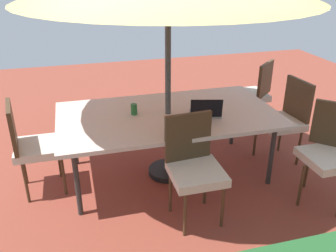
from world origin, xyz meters
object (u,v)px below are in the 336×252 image
Objects in this scene: dining_table at (168,117)px; cup at (134,109)px; laptop at (205,112)px; chair_east at (32,143)px; chair_north at (194,164)px; chair_northwest at (330,150)px; chair_west at (285,117)px; chair_southwest at (253,92)px.

dining_table is 0.37m from cup.
laptop is (-0.35, 0.17, 0.09)m from dining_table.
chair_east is 8.66× the size of cup.
chair_north is (-0.03, 0.76, -0.14)m from dining_table.
chair_northwest is at bearing -8.68° from chair_north.
chair_east is at bearing 145.83° from chair_north.
cup reaches higher than dining_table.
chair_west is 8.66× the size of cup.
chair_east is 1.06m from cup.
cup is at bearing -164.30° from chair_northwest.
laptop is at bearing 56.68° from chair_north.
chair_southwest is at bearing 172.01° from chair_west.
chair_north is 1.35m from chair_northwest.
chair_west is (-1.38, 0.04, -0.14)m from dining_table.
chair_northwest is (-1.34, 0.09, 0.00)m from chair_north.
dining_table is 1.67m from chair_southwest.
laptop is (1.09, 1.01, 0.23)m from chair_southwest.
chair_southwest is 2.62× the size of laptop.
laptop reaches higher than cup.
dining_table is 2.33× the size of chair_northwest.
dining_table is 0.77m from chair_north.
chair_southwest is (-1.40, -1.60, 0.00)m from chair_north.
chair_east is 1.00× the size of chair_west.
chair_north is at bearing -126.98° from chair_east.
dining_table is 2.33× the size of chair_east.
cup is at bearing -10.92° from dining_table.
chair_northwest reaches higher than cup.
laptop is at bearing 1.88° from chair_southwest.
cup is (0.38, -0.83, 0.24)m from chair_north.
chair_west is 1.00× the size of chair_north.
chair_west is at bearing 45.49° from chair_southwest.
chair_north is 2.62× the size of laptop.
chair_east reaches higher than cup.
chair_north is at bearing 92.47° from dining_table.
dining_table is at bearing -99.21° from chair_east.
dining_table is at bearing -96.33° from chair_west.
chair_east is at bearing 1.53° from cup.
dining_table is at bearing 169.08° from cup.
chair_west is 0.81m from chair_northwest.
chair_north reaches higher than laptop.
chair_northwest reaches higher than laptop.
chair_north is at bearing 114.70° from cup.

